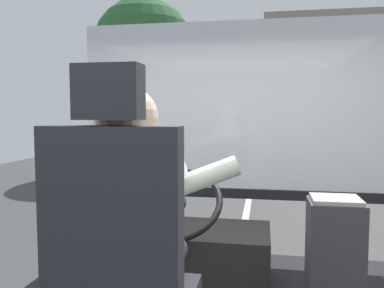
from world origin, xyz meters
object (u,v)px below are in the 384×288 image
Objects in this scene: steering_console at (188,254)px; fare_box at (334,272)px; driver_seat at (123,280)px; bus_driver at (131,216)px; parked_car_green at (371,138)px.

steering_console is 1.03m from fare_box.
driver_seat reaches higher than bus_driver.
driver_seat is at bearing -139.99° from fare_box.
driver_seat is 1.32m from steering_console.
driver_seat is 17.33m from parked_car_green.
bus_driver is 17.24m from parked_car_green.
driver_seat is 1.23× the size of steering_console.
driver_seat is 0.24m from bus_driver.
steering_console is at bearing -108.10° from parked_car_green.
fare_box is 16.40m from parked_car_green.
parked_car_green is at bearing 75.35° from fare_box.
fare_box is at bearing -32.68° from steering_console.
parked_car_green is (5.00, 16.49, -0.71)m from bus_driver.
steering_console is at bearing 147.32° from fare_box.
parked_car_green is (4.15, 15.87, -0.30)m from fare_box.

